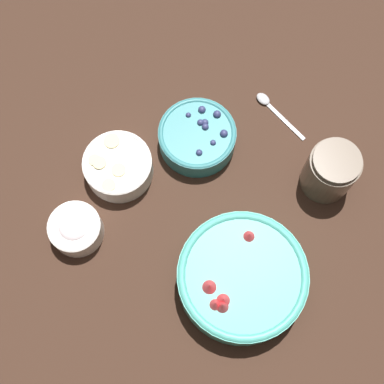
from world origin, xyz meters
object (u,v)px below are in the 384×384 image
bowl_blueberries (197,136)px  bowl_cream (76,228)px  bowl_bananas (118,166)px  bowl_strawberries (242,278)px  jar_chocolate (330,172)px

bowl_blueberries → bowl_cream: (0.16, 0.25, 0.00)m
bowl_bananas → bowl_blueberries: bearing=-140.4°
bowl_blueberries → bowl_bananas: bowl_blueberries is taller
bowl_strawberries → bowl_cream: 0.32m
bowl_blueberries → bowl_cream: 0.30m
bowl_bananas → jar_chocolate: bearing=-165.7°
bowl_bananas → jar_chocolate: jar_chocolate is taller
bowl_blueberries → bowl_cream: size_ratio=1.56×
bowl_strawberries → bowl_blueberries: bearing=-57.5°
jar_chocolate → bowl_blueberries: bearing=-1.3°
bowl_blueberries → bowl_bananas: bearing=39.6°
bowl_strawberries → bowl_blueberries: bowl_strawberries is taller
bowl_bananas → bowl_strawberries: bearing=153.7°
bowl_blueberries → jar_chocolate: 0.27m
bowl_strawberries → bowl_cream: size_ratio=2.35×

